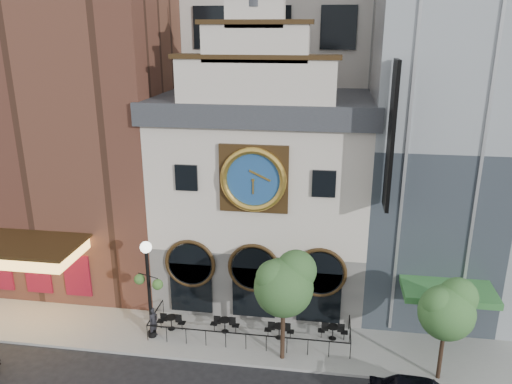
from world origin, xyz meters
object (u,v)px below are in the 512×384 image
object	(u,v)px
bistro_2	(279,330)
lamppost	(148,279)
bistro_1	(225,324)
tree_right	(448,308)
pedestrian	(153,322)
bistro_0	(171,322)
tree_left	(285,283)
bistro_3	(333,331)

from	to	relation	value
bistro_2	lamppost	world-z (taller)	lamppost
bistro_1	tree_right	distance (m)	11.52
bistro_2	tree_right	distance (m)	8.74
pedestrian	tree_right	bearing A→B (deg)	-71.65
bistro_0	tree_left	size ratio (longest dim) A/B	0.27
bistro_0	bistro_1	bearing A→B (deg)	3.52
bistro_3	pedestrian	distance (m)	9.60
bistro_0	bistro_2	distance (m)	5.96
bistro_1	tree_right	size ratio (longest dim) A/B	0.31
bistro_1	bistro_2	world-z (taller)	same
bistro_1	tree_left	xyz separation A→B (m)	(3.38, -1.75, 3.76)
bistro_1	lamppost	distance (m)	4.91
bistro_0	bistro_3	bearing A→B (deg)	2.63
tree_left	tree_right	distance (m)	7.49
bistro_2	pedestrian	bearing A→B (deg)	-173.10
lamppost	tree_right	world-z (taller)	lamppost
bistro_3	tree_right	distance (m)	6.44
pedestrian	tree_right	world-z (taller)	tree_right
bistro_1	bistro_3	xyz separation A→B (m)	(5.82, 0.22, 0.00)
bistro_1	bistro_2	distance (m)	2.99
bistro_0	tree_right	size ratio (longest dim) A/B	0.31
bistro_3	bistro_2	bearing A→B (deg)	-172.93
bistro_1	bistro_3	world-z (taller)	same
bistro_0	lamppost	distance (m)	3.18
bistro_3	bistro_0	bearing A→B (deg)	-177.37
bistro_3	tree_left	distance (m)	4.89
tree_right	bistro_2	bearing A→B (deg)	165.66
bistro_0	bistro_3	size ratio (longest dim) A/B	1.00
bistro_2	bistro_3	size ratio (longest dim) A/B	1.00
bistro_0	bistro_3	distance (m)	8.80
bistro_3	tree_right	bearing A→B (deg)	-25.17
bistro_3	bistro_1	bearing A→B (deg)	-177.83
tree_right	bistro_3	bearing A→B (deg)	154.83
tree_left	pedestrian	bearing A→B (deg)	173.50
bistro_0	bistro_1	world-z (taller)	same
bistro_3	pedestrian	world-z (taller)	pedestrian
lamppost	pedestrian	bearing A→B (deg)	47.88
pedestrian	tree_left	world-z (taller)	tree_left
lamppost	bistro_1	bearing A→B (deg)	34.25
bistro_0	bistro_2	size ratio (longest dim) A/B	1.00
bistro_2	lamppost	xyz separation A→B (m)	(-6.78, -0.86, 2.96)
bistro_0	pedestrian	size ratio (longest dim) A/B	0.92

